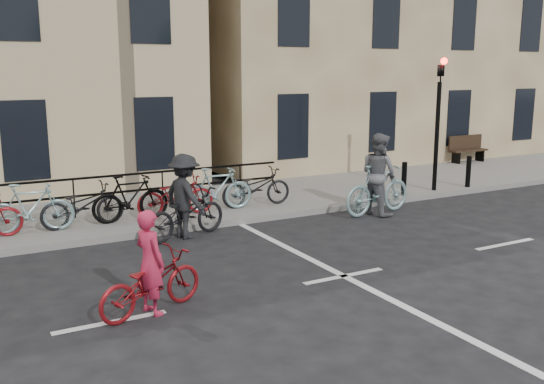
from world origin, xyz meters
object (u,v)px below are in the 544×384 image
cyclist_grey (378,182)px  cyclist_pink (151,278)px  traffic_light (439,108)px  cyclist_dark (185,205)px  bench (467,148)px

cyclist_grey → cyclist_pink: bearing=109.3°
traffic_light → cyclist_dark: 7.92m
traffic_light → cyclist_pink: 10.66m
cyclist_grey → cyclist_dark: (-4.88, 0.27, -0.10)m
traffic_light → cyclist_dark: size_ratio=1.84×
traffic_light → bench: bearing=35.2°
traffic_light → bench: size_ratio=2.44×
cyclist_pink → cyclist_grey: size_ratio=0.87×
cyclist_pink → cyclist_grey: cyclist_grey is taller
bench → cyclist_grey: size_ratio=0.76×
bench → cyclist_pink: cyclist_pink is taller
cyclist_grey → bench: bearing=-66.5°
traffic_light → cyclist_grey: 3.41m
cyclist_pink → traffic_light: bearing=-83.9°
traffic_light → cyclist_pink: bearing=-155.9°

